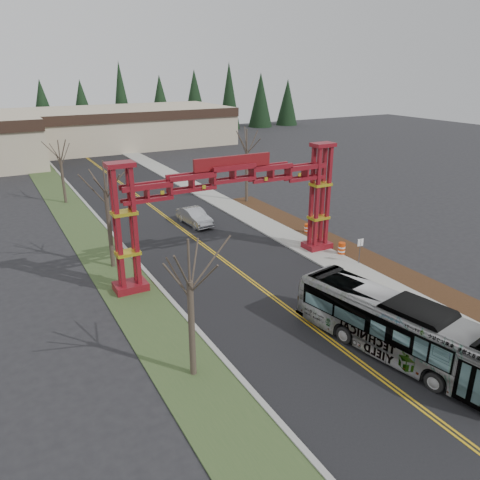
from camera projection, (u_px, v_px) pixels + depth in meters
ground at (422, 409)px, 21.10m from camera, size 200.00×200.00×0.00m
road at (196, 240)px, 41.57m from camera, size 12.00×110.00×0.02m
lane_line_left at (195, 240)px, 41.51m from camera, size 0.12×100.00×0.01m
lane_line_right at (197, 239)px, 41.62m from camera, size 0.12×100.00×0.01m
curb_right at (255, 228)px, 44.34m from camera, size 0.30×110.00×0.15m
sidewalk_right at (268, 226)px, 45.00m from camera, size 2.60×110.00×0.14m
landscape_strip at (409, 278)px, 33.90m from camera, size 2.60×50.00×0.12m
grass_median at (106, 256)px, 37.92m from camera, size 4.00×110.00×0.08m
curb_left at (128, 251)px, 38.75m from camera, size 0.30×110.00×0.15m
gateway_arch at (233, 192)px, 33.74m from camera, size 18.20×1.60×8.90m
retail_building_east at (127, 126)px, 89.88m from camera, size 38.00×20.30×7.00m
conifer_treeline at (61, 108)px, 94.27m from camera, size 116.10×5.60×13.00m
transit_bus at (395, 326)px, 24.66m from camera, size 4.83×12.02×3.26m
silver_sedan at (195, 217)px, 45.26m from camera, size 2.05×4.94×1.59m
bare_tree_median_near at (190, 282)px, 21.67m from camera, size 3.20×3.20×7.26m
bare_tree_median_mid at (106, 191)px, 33.88m from camera, size 3.29×3.29×8.23m
bare_tree_median_far at (60, 159)px, 50.88m from camera, size 3.07×3.07×7.03m
bare_tree_right_far at (247, 150)px, 50.96m from camera, size 3.36×3.36×8.14m
street_sign at (360, 246)px, 35.83m from camera, size 0.49×0.11×2.15m
barrel_south at (342, 249)px, 38.01m from camera, size 0.59×0.59×1.08m
barrel_mid at (315, 239)px, 40.45m from camera, size 0.48×0.48×0.89m
barrel_north at (307, 229)px, 42.96m from camera, size 0.49×0.49×0.91m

